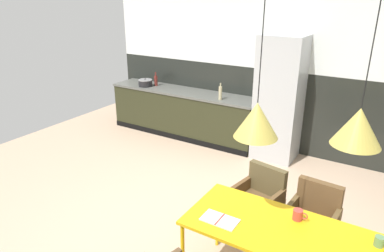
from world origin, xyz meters
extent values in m
plane|color=tan|center=(0.00, 0.00, 0.00)|extent=(8.47, 8.47, 0.00)
cube|color=black|center=(0.00, 2.89, 0.70)|extent=(6.51, 0.12, 1.40)
cube|color=silver|center=(0.00, 2.89, 2.10)|extent=(6.51, 0.12, 1.40)
cube|color=#2B2D19|center=(-1.63, 2.53, 0.42)|extent=(2.96, 0.60, 0.85)
cube|color=#575953|center=(-1.63, 2.53, 0.87)|extent=(2.99, 0.63, 0.04)
cube|color=black|center=(-1.63, 2.22, 0.05)|extent=(2.96, 0.01, 0.10)
cube|color=#ADAFB2|center=(0.21, 2.53, 1.01)|extent=(0.68, 0.60, 2.02)
cube|color=gold|center=(1.29, -0.33, 0.73)|extent=(1.79, 0.77, 0.03)
cylinder|color=gold|center=(0.44, 0.02, 0.36)|extent=(0.04, 0.04, 0.71)
cube|color=brown|center=(0.71, 0.45, 0.40)|extent=(0.56, 0.54, 0.06)
cube|color=brown|center=(0.74, 0.65, 0.60)|extent=(0.46, 0.17, 0.35)
cube|color=brown|center=(0.92, 0.41, 0.50)|extent=(0.13, 0.42, 0.14)
cube|color=brown|center=(0.49, 0.49, 0.50)|extent=(0.13, 0.42, 0.14)
cylinder|color=black|center=(0.87, 0.23, 0.18)|extent=(0.02, 0.02, 0.37)
cylinder|color=black|center=(0.47, 0.30, 0.18)|extent=(0.02, 0.02, 0.37)
cylinder|color=black|center=(0.94, 0.60, 0.18)|extent=(0.02, 0.02, 0.37)
cylinder|color=black|center=(0.55, 0.68, 0.18)|extent=(0.02, 0.02, 0.37)
cylinder|color=black|center=(0.90, 0.41, 0.01)|extent=(0.09, 0.41, 0.02)
cylinder|color=black|center=(0.51, 0.49, 0.01)|extent=(0.09, 0.41, 0.02)
cube|color=brown|center=(1.32, 0.38, 0.39)|extent=(0.51, 0.50, 0.06)
cube|color=brown|center=(1.34, 0.58, 0.60)|extent=(0.46, 0.12, 0.36)
cube|color=brown|center=(1.54, 0.36, 0.49)|extent=(0.08, 0.42, 0.14)
cube|color=brown|center=(1.10, 0.40, 0.49)|extent=(0.08, 0.42, 0.14)
cylinder|color=black|center=(1.11, 0.21, 0.18)|extent=(0.02, 0.02, 0.36)
cylinder|color=black|center=(1.54, 0.55, 0.18)|extent=(0.02, 0.02, 0.36)
cylinder|color=black|center=(1.14, 0.59, 0.18)|extent=(0.02, 0.02, 0.36)
cylinder|color=black|center=(1.12, 0.40, 0.01)|extent=(0.05, 0.41, 0.02)
cube|color=white|center=(0.64, -0.49, 0.75)|extent=(0.16, 0.18, 0.01)
cube|color=white|center=(0.80, -0.49, 0.75)|extent=(0.16, 0.18, 0.01)
cube|color=#B73833|center=(0.72, -0.49, 0.75)|extent=(0.01, 0.19, 0.00)
cylinder|color=#B23D33|center=(1.29, -0.12, 0.79)|extent=(0.09, 0.09, 0.10)
torus|color=#B23D33|center=(1.35, -0.12, 0.79)|extent=(0.07, 0.01, 0.07)
cylinder|color=#5B8456|center=(1.93, -0.13, 0.78)|extent=(0.07, 0.07, 0.08)
cylinder|color=black|center=(-2.45, 2.42, 0.95)|extent=(0.27, 0.27, 0.12)
cylinder|color=gray|center=(-2.45, 2.42, 1.01)|extent=(0.27, 0.27, 0.01)
sphere|color=black|center=(-2.45, 2.42, 1.03)|extent=(0.02, 0.02, 0.02)
cylinder|color=tan|center=(-0.77, 2.37, 1.00)|extent=(0.06, 0.06, 0.23)
cylinder|color=tan|center=(-0.77, 2.37, 1.15)|extent=(0.02, 0.02, 0.06)
cylinder|color=maroon|center=(-2.30, 2.57, 0.98)|extent=(0.07, 0.07, 0.19)
cylinder|color=maroon|center=(-2.30, 2.57, 1.12)|extent=(0.03, 0.03, 0.08)
cylinder|color=black|center=(0.94, -0.35, 2.28)|extent=(0.01, 0.01, 0.94)
cone|color=#B6A345|center=(0.94, -0.35, 1.67)|extent=(0.35, 0.35, 0.29)
cylinder|color=black|center=(1.65, -0.28, 2.31)|extent=(0.01, 0.01, 0.88)
cone|color=#B6A345|center=(1.65, -0.28, 1.74)|extent=(0.34, 0.34, 0.27)
camera|label=1|loc=(1.85, -2.80, 2.60)|focal=32.61mm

